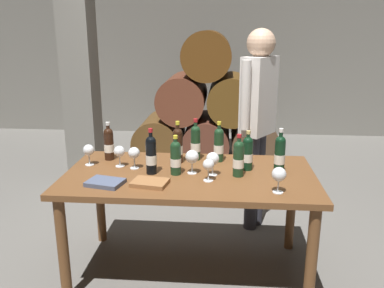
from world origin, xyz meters
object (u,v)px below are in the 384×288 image
object	(u,v)px
wine_bottle_4	(196,142)
wine_bottle_8	(219,144)
wine_glass_1	(192,157)
wine_glass_6	(119,152)
wine_bottle_6	(109,143)
wine_bottle_7	(239,158)
wine_glass_2	(213,159)
wine_glass_3	(134,154)
wine_glass_0	(208,165)
wine_glass_4	(279,175)
wine_bottle_5	(151,154)
sommelier_presenting	(258,112)
wine_bottle_1	(178,145)
dining_table	(190,186)
wine_bottle_2	(280,154)
wine_bottle_3	(176,157)
tasting_notebook	(105,183)
wine_bottle_0	(248,153)
wine_glass_5	(89,151)
leather_ledger	(150,183)

from	to	relation	value
wine_bottle_4	wine_bottle_8	world-z (taller)	wine_bottle_4
wine_glass_1	wine_glass_6	distance (m)	0.53
wine_bottle_6	wine_bottle_7	bearing A→B (deg)	-16.24
wine_glass_1	wine_bottle_7	bearing A→B (deg)	-4.78
wine_glass_2	wine_glass_3	bearing A→B (deg)	170.47
wine_glass_0	wine_glass_4	bearing A→B (deg)	-20.57
wine_bottle_7	wine_glass_1	bearing A→B (deg)	175.22
wine_glass_6	wine_bottle_5	bearing A→B (deg)	-25.98
wine_bottle_7	sommelier_presenting	xyz separation A→B (m)	(0.18, 0.78, 0.16)
wine_bottle_1	wine_glass_4	xyz separation A→B (m)	(0.66, -0.51, -0.02)
wine_bottle_4	wine_glass_4	distance (m)	0.80
wine_bottle_4	sommelier_presenting	world-z (taller)	sommelier_presenting
dining_table	wine_bottle_8	world-z (taller)	wine_bottle_8
wine_glass_4	sommelier_presenting	bearing A→B (deg)	92.89
wine_bottle_2	wine_bottle_8	bearing A→B (deg)	152.45
wine_bottle_7	wine_bottle_8	bearing A→B (deg)	113.92
wine_glass_3	wine_glass_4	xyz separation A→B (m)	(0.95, -0.36, 0.00)
dining_table	wine_bottle_3	distance (m)	0.23
wine_bottle_1	tasting_notebook	world-z (taller)	wine_bottle_1
wine_bottle_0	wine_bottle_6	world-z (taller)	wine_bottle_6
wine_bottle_0	wine_glass_2	world-z (taller)	wine_bottle_0
wine_glass_5	wine_glass_6	bearing A→B (deg)	-3.59
wine_bottle_0	sommelier_presenting	world-z (taller)	sommelier_presenting
wine_bottle_7	wine_glass_0	world-z (taller)	wine_bottle_7
wine_bottle_0	wine_bottle_1	xyz separation A→B (m)	(-0.50, 0.11, 0.01)
dining_table	wine_glass_1	size ratio (longest dim) A/B	10.31
wine_bottle_3	wine_glass_2	distance (m)	0.25
dining_table	wine_bottle_4	world-z (taller)	wine_bottle_4
wine_bottle_5	wine_glass_0	world-z (taller)	wine_bottle_5
wine_bottle_3	wine_bottle_4	size ratio (longest dim) A/B	0.86
wine_bottle_7	leather_ledger	size ratio (longest dim) A/B	1.31
wine_glass_0	sommelier_presenting	world-z (taller)	sommelier_presenting
wine_glass_5	leather_ledger	world-z (taller)	wine_glass_5
wine_glass_1	tasting_notebook	size ratio (longest dim) A/B	0.75
wine_glass_6	sommelier_presenting	bearing A→B (deg)	32.68
wine_bottle_5	sommelier_presenting	world-z (taller)	sommelier_presenting
wine_bottle_4	wine_bottle_5	world-z (taller)	same
wine_glass_4	wine_glass_5	size ratio (longest dim) A/B	1.05
wine_bottle_5	wine_glass_4	world-z (taller)	wine_bottle_5
wine_glass_1	tasting_notebook	world-z (taller)	wine_glass_1
wine_bottle_3	sommelier_presenting	xyz separation A→B (m)	(0.60, 0.78, 0.16)
wine_bottle_8	sommelier_presenting	world-z (taller)	sommelier_presenting
wine_bottle_0	wine_glass_6	xyz separation A→B (m)	(-0.90, -0.01, -0.01)
wine_glass_5	wine_bottle_4	bearing A→B (deg)	13.91
wine_bottle_7	wine_glass_3	distance (m)	0.73
wine_bottle_2	wine_glass_6	world-z (taller)	wine_bottle_2
wine_bottle_5	wine_glass_0	size ratio (longest dim) A/B	2.11
wine_bottle_4	wine_bottle_3	bearing A→B (deg)	-108.70
wine_glass_4	tasting_notebook	size ratio (longest dim) A/B	0.73
wine_bottle_3	wine_glass_5	world-z (taller)	wine_bottle_3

